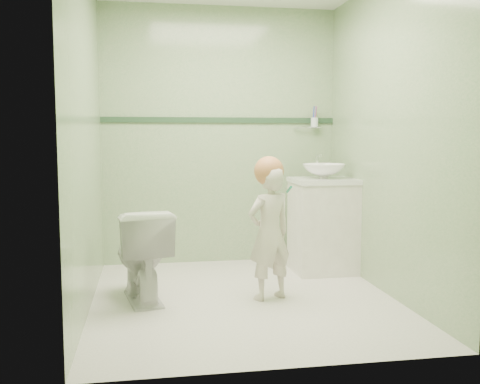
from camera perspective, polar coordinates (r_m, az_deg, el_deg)
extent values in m
plane|color=beige|center=(4.14, 0.36, -11.02)|extent=(2.50, 2.50, 0.00)
cube|color=#85AC7A|center=(5.19, -2.06, 5.84)|extent=(2.20, 0.04, 2.40)
cube|color=#85AC7A|center=(2.74, 4.99, 5.81)|extent=(2.20, 0.04, 2.40)
cube|color=#85AC7A|center=(3.92, -15.75, 5.62)|extent=(0.04, 2.50, 2.40)
cube|color=#85AC7A|center=(4.29, 15.06, 5.64)|extent=(0.04, 2.50, 2.40)
cube|color=#26442B|center=(5.19, -2.05, 7.50)|extent=(2.20, 0.02, 0.05)
cube|color=silver|center=(4.91, 8.62, -3.60)|extent=(0.52, 0.50, 0.80)
cube|color=white|center=(4.86, 8.69, 1.17)|extent=(0.54, 0.52, 0.04)
imported|color=white|center=(4.86, 8.71, 2.16)|extent=(0.37, 0.37, 0.13)
cylinder|color=silver|center=(5.04, 8.00, 2.94)|extent=(0.03, 0.03, 0.18)
cylinder|color=silver|center=(4.99, 8.19, 3.83)|extent=(0.02, 0.12, 0.02)
cylinder|color=silver|center=(5.32, 7.06, 6.66)|extent=(0.26, 0.02, 0.02)
cylinder|color=silver|center=(5.32, 7.76, 7.19)|extent=(0.07, 0.07, 0.09)
cylinder|color=orange|center=(5.34, 7.85, 7.94)|extent=(0.01, 0.01, 0.17)
cylinder|color=#2A3DB8|center=(5.32, 7.65, 7.95)|extent=(0.01, 0.01, 0.17)
cylinder|color=#DF4535|center=(5.34, 7.88, 7.94)|extent=(0.01, 0.01, 0.17)
cylinder|color=purple|center=(5.32, 7.83, 7.94)|extent=(0.01, 0.01, 0.17)
imported|color=white|center=(4.09, -10.22, -6.39)|extent=(0.49, 0.73, 0.68)
imported|color=beige|center=(4.02, 3.08, -4.33)|extent=(0.42, 0.35, 0.98)
sphere|color=#C67A46|center=(3.99, 3.03, 2.18)|extent=(0.22, 0.22, 0.22)
cylinder|color=#11805A|center=(3.92, 5.14, 0.27)|extent=(0.03, 0.14, 0.06)
cube|color=white|center=(3.92, 4.01, 0.86)|extent=(0.03, 0.02, 0.02)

